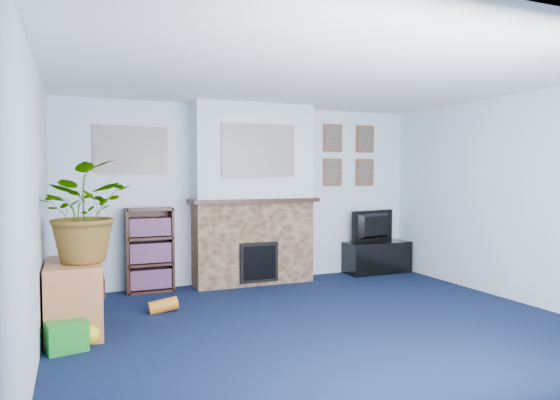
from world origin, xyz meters
name	(u,v)px	position (x,y,z in m)	size (l,w,h in m)	color
floor	(324,326)	(0.00, 0.00, 0.00)	(5.00, 4.50, 0.01)	#0D1633
ceiling	(325,76)	(0.00, 0.00, 2.40)	(5.00, 4.50, 0.01)	white
wall_back	(248,194)	(0.00, 2.25, 1.20)	(5.00, 0.04, 2.40)	silver
wall_front	(516,225)	(0.00, -2.25, 1.20)	(5.00, 0.04, 2.40)	silver
wall_left	(35,210)	(-2.50, 0.00, 1.20)	(0.04, 4.50, 2.40)	silver
wall_right	(517,198)	(2.50, 0.00, 1.20)	(0.04, 4.50, 2.40)	silver
chimney_breast	(253,196)	(0.00, 2.05, 1.18)	(1.72, 0.50, 2.40)	brown
collage_main	(259,150)	(0.00, 1.84, 1.78)	(1.00, 0.03, 0.68)	gray
collage_left	(131,150)	(-1.55, 2.23, 1.78)	(0.90, 0.03, 0.58)	gray
portrait_tl	(333,138)	(1.30, 2.23, 2.00)	(0.30, 0.03, 0.40)	brown
portrait_tr	(365,139)	(1.85, 2.23, 2.00)	(0.30, 0.03, 0.40)	brown
portrait_bl	(333,172)	(1.30, 2.23, 1.50)	(0.30, 0.03, 0.40)	brown
portrait_br	(365,172)	(1.85, 2.23, 1.50)	(0.30, 0.03, 0.40)	brown
tv_stand	(377,258)	(1.95, 2.03, 0.23)	(0.98, 0.41, 0.46)	black
television	(376,226)	(1.95, 2.05, 0.70)	(0.81, 0.11, 0.46)	black
bookshelf	(150,252)	(-1.36, 2.11, 0.50)	(0.58, 0.28, 1.05)	black
sideboard	(74,295)	(-2.24, 0.71, 0.35)	(0.48, 0.86, 0.67)	#B36439
potted_plant	(78,211)	(-2.19, 0.66, 1.14)	(0.85, 0.73, 0.94)	#26661E
mantel_clock	(247,193)	(-0.10, 2.00, 1.22)	(0.09, 0.05, 0.13)	gold
mantel_candle	(270,192)	(0.23, 2.00, 1.23)	(0.05, 0.05, 0.17)	#B2BFC6
mantel_teddy	(219,194)	(-0.49, 2.00, 1.22)	(0.12, 0.12, 0.12)	gray
mantel_can	(301,193)	(0.68, 2.00, 1.21)	(0.06, 0.06, 0.12)	yellow
green_crate	(67,334)	(-2.30, 0.22, 0.14)	(0.31, 0.25, 0.25)	#198C26
toy_ball	(90,334)	(-2.12, 0.30, 0.09)	(0.17, 0.17, 0.17)	yellow
toy_block	(67,318)	(-2.30, 0.81, 0.11)	(0.19, 0.19, 0.24)	yellow
toy_tube	(163,306)	(-1.36, 1.08, 0.07)	(0.14, 0.14, 0.30)	orange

